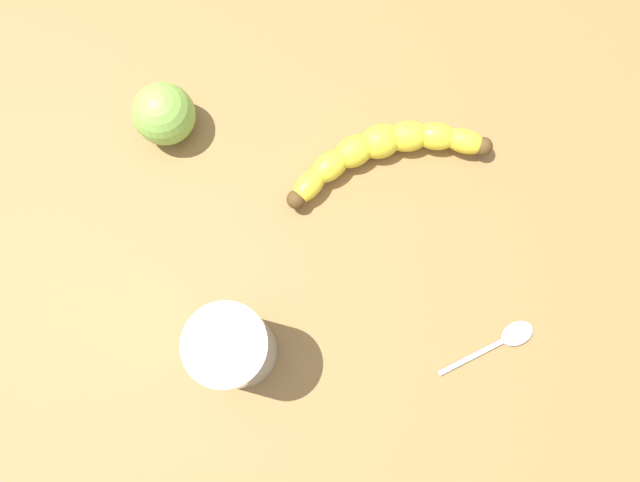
% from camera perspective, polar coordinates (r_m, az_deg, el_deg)
% --- Properties ---
extents(wooden_tabletop, '(1.20, 1.20, 0.03)m').
position_cam_1_polar(wooden_tabletop, '(0.66, -1.18, -4.57)').
color(wooden_tabletop, olive).
rests_on(wooden_tabletop, ground).
extents(banana, '(0.22, 0.12, 0.04)m').
position_cam_1_polar(banana, '(0.67, 6.03, 8.60)').
color(banana, yellow).
rests_on(banana, wooden_tabletop).
extents(smoothie_glass, '(0.08, 0.08, 0.12)m').
position_cam_1_polar(smoothie_glass, '(0.59, -8.20, -10.10)').
color(smoothie_glass, silver).
rests_on(smoothie_glass, wooden_tabletop).
extents(green_apple_fruit, '(0.07, 0.07, 0.07)m').
position_cam_1_polar(green_apple_fruit, '(0.69, -14.65, 11.63)').
color(green_apple_fruit, '#84B747').
rests_on(green_apple_fruit, wooden_tabletop).
extents(teaspoon, '(0.10, 0.07, 0.01)m').
position_cam_1_polar(teaspoon, '(0.67, 17.79, -8.65)').
color(teaspoon, silver).
rests_on(teaspoon, wooden_tabletop).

